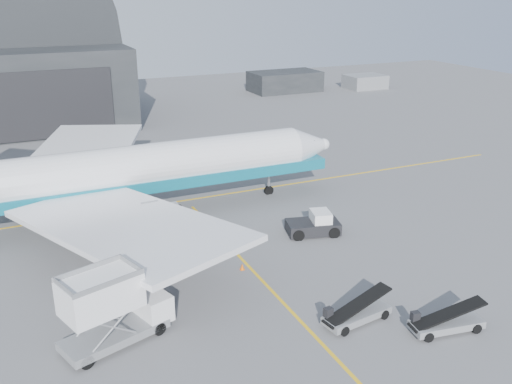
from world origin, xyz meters
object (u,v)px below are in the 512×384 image
belt_loader_a (356,314)px  pushback_tug (314,225)px  airliner (119,173)px  belt_loader_b (445,323)px  catering_truck (111,309)px

belt_loader_a → pushback_tug: bearing=62.4°
airliner → belt_loader_a: (10.13, -24.16, -3.83)m
belt_loader_a → belt_loader_b: 5.63m
pushback_tug → belt_loader_a: 14.16m
belt_loader_a → airliner: bearing=103.9°
belt_loader_b → pushback_tug: bearing=98.8°
catering_truck → pushback_tug: 21.61m
airliner → pushback_tug: 18.57m
catering_truck → pushback_tug: size_ratio=1.46×
catering_truck → belt_loader_b: (19.52, -7.43, -1.81)m
catering_truck → belt_loader_a: size_ratio=1.41×
airliner → belt_loader_b: size_ratio=8.79×
airliner → belt_loader_a: size_ratio=8.65×
pushback_tug → belt_loader_a: (-4.57, -13.40, -0.19)m
airliner → catering_truck: size_ratio=6.14×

